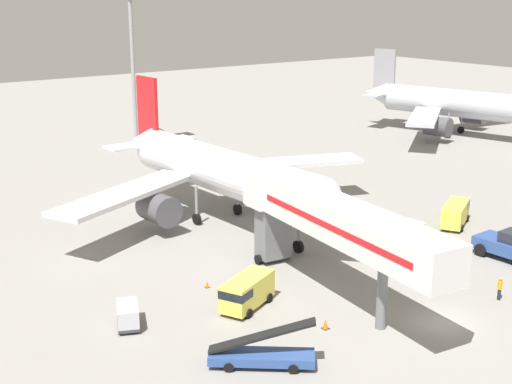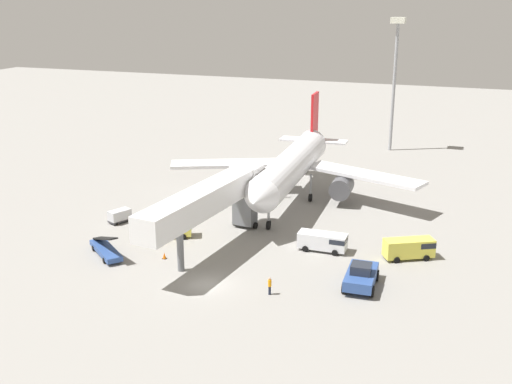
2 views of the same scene
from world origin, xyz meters
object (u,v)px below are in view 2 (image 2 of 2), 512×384
(airplane_at_gate, at_px, (293,166))
(pushback_tug, at_px, (361,276))
(belt_loader_truck, at_px, (106,249))
(baggage_cart_rear_left, at_px, (120,216))
(service_van_mid_left, at_px, (169,227))
(safety_cone_alpha, at_px, (185,221))
(safety_cone_bravo, at_px, (164,256))
(ground_crew_worker_foreground, at_px, (270,285))
(apron_light_mast, at_px, (396,58))
(service_van_outer_right, at_px, (324,241))
(jet_bridge, at_px, (212,199))
(service_van_far_left, at_px, (410,248))

(airplane_at_gate, relative_size, pushback_tug, 6.26)
(pushback_tug, distance_m, belt_loader_truck, 27.37)
(pushback_tug, distance_m, baggage_cart_rear_left, 32.30)
(service_van_mid_left, bearing_deg, belt_loader_truck, -119.08)
(airplane_at_gate, height_order, safety_cone_alpha, airplane_at_gate)
(safety_cone_bravo, bearing_deg, ground_crew_worker_foreground, -16.86)
(apron_light_mast, bearing_deg, service_van_outer_right, -89.97)
(service_van_outer_right, relative_size, ground_crew_worker_foreground, 3.04)
(service_van_outer_right, xyz_separation_m, apron_light_mast, (-0.03, 49.48, 15.26))
(service_van_mid_left, xyz_separation_m, safety_cone_bravo, (2.38, -5.73, -0.93))
(safety_cone_alpha, relative_size, safety_cone_bravo, 0.74)
(pushback_tug, xyz_separation_m, belt_loader_truck, (-27.30, -1.90, -0.40))
(jet_bridge, distance_m, pushback_tug, 18.18)
(service_van_outer_right, distance_m, ground_crew_worker_foreground, 12.17)
(baggage_cart_rear_left, xyz_separation_m, safety_cone_bravo, (10.46, -8.01, -0.54))
(service_van_outer_right, distance_m, safety_cone_bravo, 17.40)
(airplane_at_gate, xyz_separation_m, service_van_far_left, (17.48, -14.48, -3.68))
(baggage_cart_rear_left, bearing_deg, safety_cone_alpha, 17.28)
(baggage_cart_rear_left, distance_m, safety_cone_bravo, 13.18)
(pushback_tug, distance_m, service_van_mid_left, 23.92)
(pushback_tug, bearing_deg, airplane_at_gate, 121.06)
(jet_bridge, xyz_separation_m, belt_loader_truck, (-10.11, -5.59, -5.03))
(jet_bridge, relative_size, safety_cone_alpha, 43.38)
(service_van_far_left, bearing_deg, jet_bridge, -167.01)
(pushback_tug, distance_m, service_van_far_left, 9.24)
(service_van_outer_right, relative_size, safety_cone_alpha, 10.39)
(airplane_at_gate, distance_m, pushback_tug, 27.08)
(pushback_tug, bearing_deg, baggage_cart_rear_left, 166.59)
(belt_loader_truck, distance_m, service_van_far_left, 32.65)
(airplane_at_gate, relative_size, ground_crew_worker_foreground, 20.32)
(service_van_mid_left, relative_size, apron_light_mast, 0.22)
(apron_light_mast, bearing_deg, ground_crew_worker_foreground, -92.03)
(service_van_far_left, distance_m, safety_cone_alpha, 27.34)
(baggage_cart_rear_left, relative_size, apron_light_mast, 0.13)
(service_van_far_left, height_order, ground_crew_worker_foreground, service_van_far_left)
(service_van_mid_left, distance_m, safety_cone_bravo, 6.27)
(airplane_at_gate, height_order, belt_loader_truck, airplane_at_gate)
(ground_crew_worker_foreground, distance_m, safety_cone_bravo, 13.85)
(safety_cone_bravo, relative_size, apron_light_mast, 0.03)
(pushback_tug, bearing_deg, safety_cone_bravo, -178.59)
(belt_loader_truck, height_order, service_van_mid_left, belt_loader_truck)
(pushback_tug, height_order, service_van_far_left, pushback_tug)
(jet_bridge, bearing_deg, safety_cone_bravo, -131.96)
(service_van_mid_left, xyz_separation_m, apron_light_mast, (17.80, 51.70, 15.14))
(belt_loader_truck, distance_m, safety_cone_bravo, 6.50)
(ground_crew_worker_foreground, height_order, apron_light_mast, apron_light_mast)
(apron_light_mast, bearing_deg, pushback_tug, -84.44)
(jet_bridge, bearing_deg, ground_crew_worker_foreground, -40.94)
(jet_bridge, height_order, baggage_cart_rear_left, jet_bridge)
(airplane_at_gate, xyz_separation_m, service_van_mid_left, (-9.51, -17.76, -3.66))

